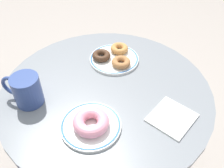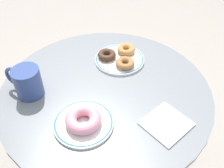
{
  "view_description": "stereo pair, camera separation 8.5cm",
  "coord_description": "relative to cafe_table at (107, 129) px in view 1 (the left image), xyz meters",
  "views": [
    {
      "loc": [
        -0.53,
        -0.3,
        1.33
      ],
      "look_at": [
        0.02,
        -0.01,
        0.75
      ],
      "focal_mm": 40.2,
      "sensor_mm": 36.0,
      "label": 1
    },
    {
      "loc": [
        -0.48,
        -0.37,
        1.33
      ],
      "look_at": [
        0.02,
        -0.01,
        0.75
      ],
      "focal_mm": 40.2,
      "sensor_mm": 36.0,
      "label": 2
    }
  ],
  "objects": [
    {
      "name": "cafe_table",
      "position": [
        0.0,
        0.0,
        0.0
      ],
      "size": [
        0.72,
        0.72,
        0.74
      ],
      "color": "slate",
      "rests_on": "ground"
    },
    {
      "name": "plate_left",
      "position": [
        -0.16,
        -0.04,
        0.23
      ],
      "size": [
        0.18,
        0.18,
        0.01
      ],
      "color": "white",
      "rests_on": "cafe_table"
    },
    {
      "name": "plate_right",
      "position": [
        0.16,
        0.05,
        0.23
      ],
      "size": [
        0.19,
        0.19,
        0.01
      ],
      "color": "white",
      "rests_on": "cafe_table"
    },
    {
      "name": "donut_pink_frosted",
      "position": [
        -0.16,
        -0.04,
        0.25
      ],
      "size": [
        0.15,
        0.15,
        0.03
      ],
      "primitive_type": "torus",
      "rotation": [
        0.0,
        0.0,
        5.44
      ],
      "color": "pink",
      "rests_on": "plate_left"
    },
    {
      "name": "donut_old_fashioned",
      "position": [
        0.21,
        0.05,
        0.25
      ],
      "size": [
        0.08,
        0.08,
        0.02
      ],
      "primitive_type": "torus",
      "rotation": [
        0.0,
        0.0,
        1.35
      ],
      "color": "#BC7F42",
      "rests_on": "plate_right"
    },
    {
      "name": "donut_chocolate",
      "position": [
        0.13,
        0.09,
        0.25
      ],
      "size": [
        0.08,
        0.08,
        0.02
      ],
      "primitive_type": "torus",
      "rotation": [
        0.0,
        0.0,
        4.48
      ],
      "color": "#422819",
      "rests_on": "plate_right"
    },
    {
      "name": "donut_cinnamon",
      "position": [
        0.13,
        0.01,
        0.25
      ],
      "size": [
        0.1,
        0.1,
        0.02
      ],
      "primitive_type": "torus",
      "rotation": [
        0.0,
        0.0,
        5.72
      ],
      "color": "#A36B3D",
      "rests_on": "plate_right"
    },
    {
      "name": "paper_napkin",
      "position": [
        -0.02,
        -0.24,
        0.23
      ],
      "size": [
        0.15,
        0.14,
        0.01
      ],
      "primitive_type": "cube",
      "rotation": [
        0.0,
        0.0,
        -0.22
      ],
      "color": "white",
      "rests_on": "cafe_table"
    },
    {
      "name": "coffee_mug",
      "position": [
        -0.16,
        0.19,
        0.27
      ],
      "size": [
        0.09,
        0.13,
        0.1
      ],
      "color": "#334784",
      "rests_on": "cafe_table"
    }
  ]
}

